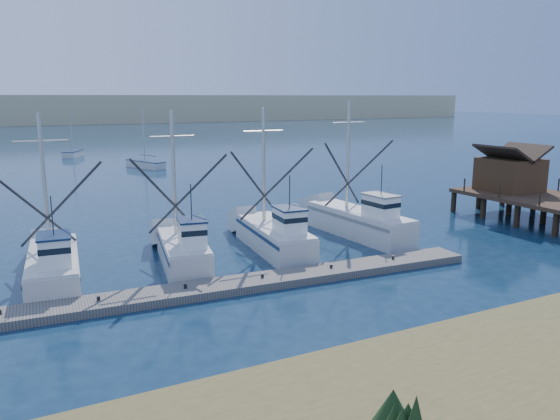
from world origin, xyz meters
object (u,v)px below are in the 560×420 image
(floating_dock, at_px, (206,289))
(sailboat_near, at_px, (146,164))
(timber_pier, at_px, (548,190))
(sailboat_far, at_px, (73,154))

(floating_dock, height_order, sailboat_near, sailboat_near)
(timber_pier, distance_m, sailboat_far, 71.00)
(floating_dock, xyz_separation_m, sailboat_far, (1.75, 68.62, 0.30))
(sailboat_far, bearing_deg, timber_pier, -43.93)
(timber_pier, relative_size, sailboat_far, 2.47)
(sailboat_near, bearing_deg, sailboat_far, 87.73)
(floating_dock, relative_size, sailboat_near, 3.73)
(sailboat_near, bearing_deg, timber_pier, -90.00)
(sailboat_near, bearing_deg, floating_dock, -122.51)
(timber_pier, xyz_separation_m, sailboat_near, (-19.27, 46.72, -2.08))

